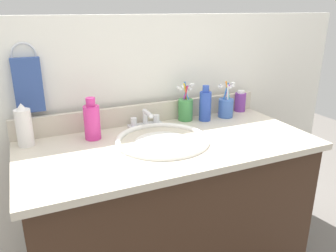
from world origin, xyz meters
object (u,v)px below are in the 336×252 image
Objects in this scene: bottle_soap_pink at (92,121)px; cup_green at (186,108)px; bottle_lotion_white at (24,127)px; hand_towel at (28,85)px; bottle_cream_purple at (240,101)px; cup_blue_plastic at (226,107)px; faucet at (146,121)px; bottle_shampoo_blue at (205,105)px.

cup_green is (0.46, 0.06, -0.02)m from bottle_soap_pink.
bottle_lotion_white is 0.99× the size of bottle_soap_pink.
hand_towel reaches higher than cup_green.
cup_blue_plastic reaches higher than bottle_cream_purple.
cup_blue_plastic is 0.21m from cup_green.
cup_blue_plastic is at bearing -3.36° from faucet.
bottle_shampoo_blue is (-0.25, -0.06, 0.02)m from bottle_cream_purple.
bottle_soap_pink is (-0.25, -0.05, 0.05)m from faucet.
faucet is 0.92× the size of bottle_lotion_white.
bottle_cream_purple is at bearing 2.97° from cup_green.
bottle_cream_purple is at bearing 13.66° from bottle_shampoo_blue.
bottle_cream_purple is (0.54, 0.03, 0.02)m from faucet.
faucet is at bearing 11.15° from bottle_soap_pink.
bottle_soap_pink is at bearing -7.65° from bottle_lotion_white.
bottle_lotion_white is 0.96× the size of cup_blue_plastic.
bottle_soap_pink is 0.93× the size of cup_green.
bottle_lotion_white is (-0.51, -0.02, 0.05)m from faucet.
hand_towel reaches higher than bottle_cream_purple.
cup_blue_plastic is (0.41, -0.02, 0.02)m from faucet.
bottle_lotion_white is 1.58× the size of bottle_cream_purple.
cup_green is at bearing -177.03° from bottle_cream_purple.
hand_towel reaches higher than cup_blue_plastic.
hand_towel is at bearing 170.38° from faucet.
cup_green is (-0.20, 0.04, 0.01)m from cup_blue_plastic.
bottle_lotion_white is at bearing -177.46° from bottle_cream_purple.
bottle_shampoo_blue is at bearing -0.96° from bottle_lotion_white.
cup_blue_plastic is at bearing 1.97° from bottle_shampoo_blue.
bottle_soap_pink is 0.97× the size of cup_blue_plastic.
bottle_cream_purple is (1.01, -0.05, -0.17)m from hand_towel.
bottle_shampoo_blue is (0.29, -0.03, 0.05)m from faucet.
faucet is 0.54m from bottle_cream_purple.
cup_green is (0.21, 0.01, 0.03)m from faucet.
bottle_lotion_white is (-0.04, -0.09, -0.14)m from hand_towel.
cup_green is (0.72, 0.03, -0.02)m from bottle_lotion_white.
faucet is 0.88× the size of cup_blue_plastic.
bottle_lotion_white reaches higher than bottle_cream_purple.
cup_blue_plastic is at bearing -156.01° from bottle_cream_purple.
faucet is 0.85× the size of cup_green.
hand_towel is 1.38× the size of faucet.
faucet is at bearing 174.45° from bottle_shampoo_blue.
hand_towel reaches higher than bottle_soap_pink.
hand_towel is 0.79m from bottle_shampoo_blue.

